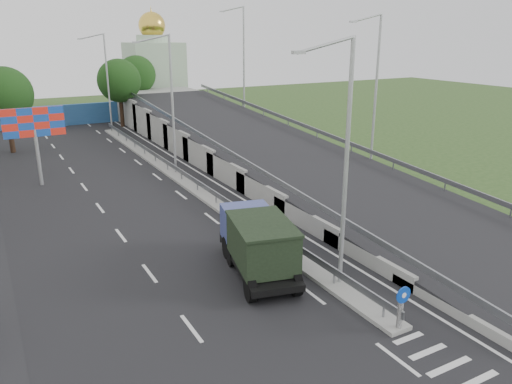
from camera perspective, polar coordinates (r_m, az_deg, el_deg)
ground at (r=18.31m, az=20.95°, el=-18.05°), size 160.00×160.00×0.00m
road_surface at (r=32.12m, az=-10.93°, el=-1.36°), size 26.00×90.00×0.04m
median at (r=36.62m, az=-8.49°, el=1.33°), size 1.00×44.00×0.20m
overpass_ramp at (r=39.34m, az=1.69°, el=5.16°), size 10.00×50.00×3.50m
median_guardrail at (r=36.45m, az=-8.53°, el=2.31°), size 0.09×44.00×0.71m
sign_bollard at (r=18.94m, az=16.24°, el=-12.52°), size 0.64×0.23×1.67m
lamp_post_near at (r=19.88m, az=9.92°, el=4.27°), size 2.74×0.18×10.08m
lamp_post_mid at (r=37.35m, az=-9.84°, el=10.55°), size 2.74×0.18×10.08m
lamp_post_far at (r=56.53m, az=-16.81°, el=12.46°), size 2.74×0.18×10.08m
blue_wall at (r=62.22m, az=-21.40°, el=8.14°), size 30.00×0.50×2.40m
church at (r=72.63m, az=-11.51°, el=13.48°), size 7.00×7.00×13.80m
billboard at (r=37.64m, az=-24.02°, el=6.83°), size 4.00×0.24×5.50m
tree_left_mid at (r=49.32m, az=-26.80°, el=9.91°), size 4.80×4.80×7.60m
tree_median_far at (r=58.95m, az=-15.38°, el=12.15°), size 4.80×4.80×7.60m
tree_ramp_far at (r=66.72m, az=-13.49°, el=12.89°), size 4.80×4.80×7.60m
dump_truck at (r=22.26m, az=0.16°, el=-5.68°), size 3.58×6.49×2.71m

